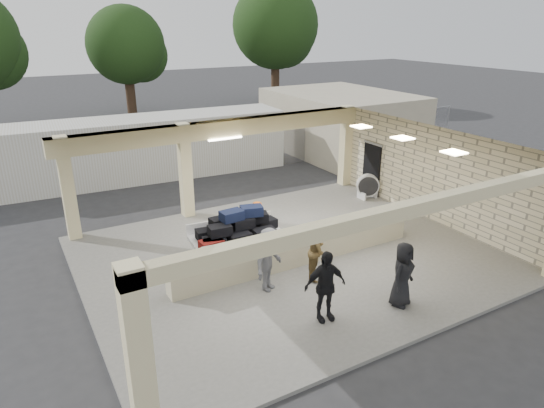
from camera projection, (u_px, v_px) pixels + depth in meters
ground at (289, 259)px, 14.98m from camera, size 120.00×120.00×0.00m
pavilion at (284, 210)px, 15.13m from camera, size 12.01×10.00×3.55m
baggage_counter at (298, 248)px, 14.36m from camera, size 8.20×0.58×0.98m
luggage_cart at (238, 233)px, 14.41m from camera, size 2.95×1.99×1.63m
drum_fan at (368, 186)px, 19.62m from camera, size 0.92×0.74×1.00m
baggage_handler at (256, 226)px, 15.03m from camera, size 0.65×0.66×1.64m
passenger_a at (319, 251)px, 13.42m from camera, size 0.82×0.81×1.65m
passenger_b at (325, 286)px, 11.50m from camera, size 1.11×0.55×1.81m
passenger_c at (269, 260)px, 12.79m from camera, size 1.19×0.95×1.78m
passenger_d at (402, 274)px, 12.13m from camera, size 0.90×0.63×1.71m
car_white_a at (272, 128)px, 29.50m from camera, size 5.63×4.13×1.46m
car_white_b at (324, 127)px, 29.98m from camera, size 4.41×1.74×1.38m
car_dark at (238, 125)px, 30.26m from camera, size 4.67×2.12×1.50m
container_white at (148, 147)px, 22.43m from camera, size 12.97×3.40×2.78m
fence at (372, 132)px, 27.00m from camera, size 12.06×0.06×2.03m
tree_mid at (130, 48)px, 35.50m from camera, size 6.00×5.60×8.00m
tree_right at (278, 29)px, 39.81m from camera, size 7.20×7.00×10.00m
adjacent_building at (340, 122)px, 26.92m from camera, size 6.00×8.00×3.20m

